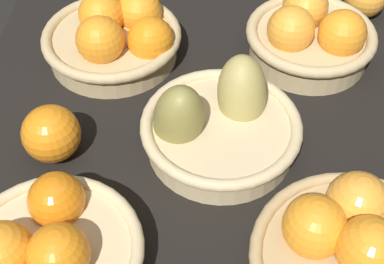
{
  "coord_description": "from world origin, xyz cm",
  "views": [
    {
      "loc": [
        51.19,
        2.48,
        62.95
      ],
      "look_at": [
        0.49,
        -0.24,
        7.0
      ],
      "focal_mm": 50.42,
      "sensor_mm": 36.0,
      "label": 1
    }
  ],
  "objects_px": {
    "basket_center_pears": "(217,125)",
    "loose_orange_front_gap": "(51,134)",
    "basket_near_right": "(47,256)",
    "basket_far_right": "(363,261)",
    "basket_far_left": "(311,35)",
    "basket_near_left": "(117,36)"
  },
  "relations": [
    {
      "from": "basket_far_right",
      "to": "loose_orange_front_gap",
      "type": "distance_m",
      "value": 0.44
    },
    {
      "from": "basket_near_left",
      "to": "basket_far_left",
      "type": "bearing_deg",
      "value": 92.51
    },
    {
      "from": "basket_center_pears",
      "to": "loose_orange_front_gap",
      "type": "distance_m",
      "value": 0.23
    },
    {
      "from": "basket_near_right",
      "to": "basket_near_left",
      "type": "distance_m",
      "value": 0.41
    },
    {
      "from": "basket_near_left",
      "to": "loose_orange_front_gap",
      "type": "height_order",
      "value": "basket_near_left"
    },
    {
      "from": "basket_center_pears",
      "to": "basket_near_right",
      "type": "bearing_deg",
      "value": -41.33
    },
    {
      "from": "basket_far_left",
      "to": "basket_near_left",
      "type": "distance_m",
      "value": 0.32
    },
    {
      "from": "basket_near_right",
      "to": "loose_orange_front_gap",
      "type": "height_order",
      "value": "basket_near_right"
    },
    {
      "from": "basket_near_right",
      "to": "basket_near_left",
      "type": "height_order",
      "value": "basket_near_left"
    },
    {
      "from": "basket_near_left",
      "to": "basket_far_right",
      "type": "bearing_deg",
      "value": 40.54
    },
    {
      "from": "basket_near_right",
      "to": "basket_center_pears",
      "type": "distance_m",
      "value": 0.29
    },
    {
      "from": "basket_near_right",
      "to": "basket_near_left",
      "type": "relative_size",
      "value": 0.95
    },
    {
      "from": "basket_near_left",
      "to": "loose_orange_front_gap",
      "type": "bearing_deg",
      "value": -14.74
    },
    {
      "from": "basket_far_left",
      "to": "basket_near_left",
      "type": "relative_size",
      "value": 0.93
    },
    {
      "from": "basket_center_pears",
      "to": "loose_orange_front_gap",
      "type": "relative_size",
      "value": 2.79
    },
    {
      "from": "basket_near_right",
      "to": "basket_far_right",
      "type": "relative_size",
      "value": 0.88
    },
    {
      "from": "basket_near_right",
      "to": "basket_near_left",
      "type": "xyz_separation_m",
      "value": [
        -0.41,
        0.02,
        0.0
      ]
    },
    {
      "from": "basket_far_left",
      "to": "loose_orange_front_gap",
      "type": "height_order",
      "value": "basket_far_left"
    },
    {
      "from": "basket_near_right",
      "to": "loose_orange_front_gap",
      "type": "distance_m",
      "value": 0.19
    },
    {
      "from": "loose_orange_front_gap",
      "to": "basket_far_right",
      "type": "bearing_deg",
      "value": 66.08
    },
    {
      "from": "basket_center_pears",
      "to": "basket_near_left",
      "type": "bearing_deg",
      "value": -137.96
    },
    {
      "from": "basket_center_pears",
      "to": "basket_far_right",
      "type": "bearing_deg",
      "value": 39.11
    }
  ]
}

